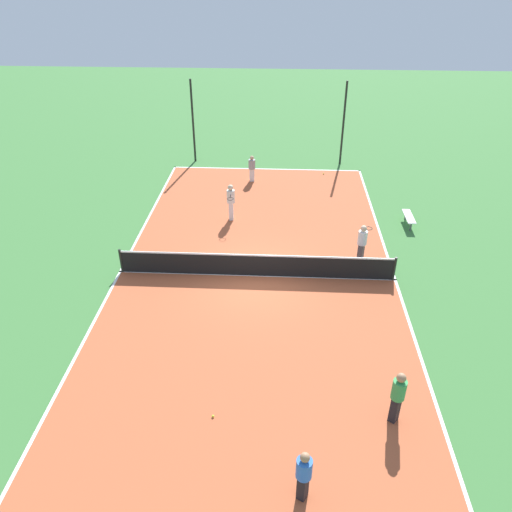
# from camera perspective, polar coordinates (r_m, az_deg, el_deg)

# --- Properties ---
(ground_plane) EXTENTS (80.00, 80.00, 0.00)m
(ground_plane) POSITION_cam_1_polar(r_m,az_deg,el_deg) (19.17, 0.00, -2.30)
(ground_plane) COLOR #3D7538
(court_surface) EXTENTS (10.69, 22.20, 0.02)m
(court_surface) POSITION_cam_1_polar(r_m,az_deg,el_deg) (19.17, 0.00, -2.27)
(court_surface) COLOR #B75633
(court_surface) RESTS_ON ground_plane
(tennis_net) EXTENTS (10.49, 0.10, 0.99)m
(tennis_net) POSITION_cam_1_polar(r_m,az_deg,el_deg) (18.89, 0.00, -0.98)
(tennis_net) COLOR black
(tennis_net) RESTS_ON court_surface
(bench) EXTENTS (0.36, 1.43, 0.45)m
(bench) POSITION_cam_1_polar(r_m,az_deg,el_deg) (23.66, 17.07, 4.25)
(bench) COLOR silver
(bench) RESTS_ON ground_plane
(player_near_blue) EXTENTS (0.48, 0.48, 1.48)m
(player_near_blue) POSITION_cam_1_polar(r_m,az_deg,el_deg) (11.99, 5.48, -23.49)
(player_near_blue) COLOR black
(player_near_blue) RESTS_ON court_surface
(player_far_green) EXTENTS (0.50, 0.50, 1.65)m
(player_far_green) POSITION_cam_1_polar(r_m,az_deg,el_deg) (13.73, 15.91, -14.98)
(player_far_green) COLOR black
(player_far_green) RESTS_ON court_surface
(player_far_white) EXTENTS (0.40, 0.95, 1.73)m
(player_far_white) POSITION_cam_1_polar(r_m,az_deg,el_deg) (22.82, -2.90, 6.42)
(player_far_white) COLOR white
(player_far_white) RESTS_ON court_surface
(player_baseline_gray) EXTENTS (0.40, 0.40, 1.43)m
(player_baseline_gray) POSITION_cam_1_polar(r_m,az_deg,el_deg) (27.05, -0.47, 10.12)
(player_baseline_gray) COLOR white
(player_baseline_gray) RESTS_ON court_surface
(player_near_white) EXTENTS (0.74, 0.98, 1.63)m
(player_near_white) POSITION_cam_1_polar(r_m,az_deg,el_deg) (19.97, 12.04, 1.65)
(player_near_white) COLOR #4C4C51
(player_near_white) RESTS_ON court_surface
(tennis_ball_left_sideline) EXTENTS (0.07, 0.07, 0.07)m
(tennis_ball_left_sideline) POSITION_cam_1_polar(r_m,az_deg,el_deg) (28.49, 7.73, 9.30)
(tennis_ball_left_sideline) COLOR #CCE033
(tennis_ball_left_sideline) RESTS_ON court_surface
(tennis_ball_near_net) EXTENTS (0.07, 0.07, 0.07)m
(tennis_ball_near_net) POSITION_cam_1_polar(r_m,az_deg,el_deg) (14.01, -4.94, -17.77)
(tennis_ball_near_net) COLOR #CCE033
(tennis_ball_near_net) RESTS_ON court_surface
(fence_post_back_left) EXTENTS (0.12, 0.12, 4.72)m
(fence_post_back_left) POSITION_cam_1_polar(r_m,az_deg,el_deg) (29.73, -7.22, 14.99)
(fence_post_back_left) COLOR black
(fence_post_back_left) RESTS_ON ground_plane
(fence_post_back_right) EXTENTS (0.12, 0.12, 4.72)m
(fence_post_back_right) POSITION_cam_1_polar(r_m,az_deg,el_deg) (29.48, 9.95, 14.64)
(fence_post_back_right) COLOR black
(fence_post_back_right) RESTS_ON ground_plane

